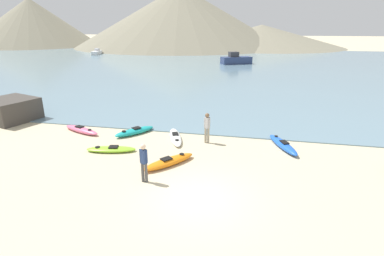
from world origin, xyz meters
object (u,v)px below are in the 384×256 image
at_px(moored_boat_1, 236,60).
at_px(kayak_on_sand_6, 135,131).
at_px(shoreline_rock, 11,110).
at_px(moored_boat_0, 97,52).
at_px(kayak_on_sand_1, 81,130).
at_px(kayak_on_sand_2, 111,149).
at_px(person_near_foreground, 144,161).
at_px(kayak_on_sand_4, 169,162).
at_px(person_near_waterline, 207,126).
at_px(kayak_on_sand_0, 175,137).
at_px(kayak_on_sand_3, 283,144).

bearing_deg(moored_boat_1, kayak_on_sand_6, -95.62).
relative_size(kayak_on_sand_6, shoreline_rock, 0.80).
xyz_separation_m(moored_boat_0, moored_boat_1, (32.51, -11.47, 0.25)).
distance_m(kayak_on_sand_1, kayak_on_sand_2, 4.02).
relative_size(kayak_on_sand_1, person_near_foreground, 1.69).
bearing_deg(moored_boat_0, kayak_on_sand_6, -59.04).
distance_m(kayak_on_sand_6, shoreline_rock, 9.71).
distance_m(kayak_on_sand_4, moored_boat_0, 61.08).
bearing_deg(person_near_foreground, moored_boat_0, 120.49).
bearing_deg(kayak_on_sand_4, moored_boat_0, 121.79).
bearing_deg(person_near_waterline, moored_boat_1, 91.53).
distance_m(kayak_on_sand_1, moored_boat_0, 54.84).
height_order(kayak_on_sand_6, person_near_waterline, person_near_waterline).
relative_size(kayak_on_sand_0, kayak_on_sand_4, 1.15).
height_order(kayak_on_sand_2, moored_boat_0, moored_boat_0).
relative_size(kayak_on_sand_2, kayak_on_sand_6, 1.07).
distance_m(kayak_on_sand_0, kayak_on_sand_4, 3.49).
xyz_separation_m(moored_boat_1, shoreline_rock, (-13.25, -35.76, -0.01)).
bearing_deg(kayak_on_sand_3, kayak_on_sand_1, -179.87).
distance_m(kayak_on_sand_0, kayak_on_sand_2, 3.81).
bearing_deg(kayak_on_sand_6, moored_boat_1, 84.38).
relative_size(moored_boat_1, shoreline_rock, 1.74).
distance_m(person_near_foreground, moored_boat_1, 42.24).
height_order(person_near_foreground, shoreline_rock, person_near_foreground).
bearing_deg(moored_boat_1, kayak_on_sand_1, -100.72).
bearing_deg(person_near_waterline, kayak_on_sand_6, 173.62).
bearing_deg(person_near_foreground, kayak_on_sand_1, 140.00).
xyz_separation_m(kayak_on_sand_0, kayak_on_sand_3, (6.12, -0.06, 0.05)).
relative_size(moored_boat_0, shoreline_rock, 1.55).
xyz_separation_m(kayak_on_sand_1, kayak_on_sand_2, (3.22, -2.41, -0.04)).
bearing_deg(kayak_on_sand_3, moored_boat_0, 127.84).
bearing_deg(shoreline_rock, kayak_on_sand_4, -19.92).
bearing_deg(kayak_on_sand_2, person_near_foreground, -43.18).
bearing_deg(kayak_on_sand_3, kayak_on_sand_6, 177.65).
bearing_deg(person_near_waterline, kayak_on_sand_2, -154.51).
xyz_separation_m(kayak_on_sand_2, kayak_on_sand_6, (0.19, 2.80, 0.05)).
height_order(kayak_on_sand_2, moored_boat_1, moored_boat_1).
relative_size(kayak_on_sand_0, kayak_on_sand_6, 1.20).
bearing_deg(moored_boat_0, kayak_on_sand_1, -62.31).
xyz_separation_m(kayak_on_sand_6, person_near_foreground, (2.72, -5.53, 0.82)).
xyz_separation_m(kayak_on_sand_0, person_near_waterline, (1.91, -0.21, 0.88)).
xyz_separation_m(kayak_on_sand_3, moored_boat_1, (-5.19, 37.06, 0.59)).
bearing_deg(person_near_waterline, kayak_on_sand_1, 179.09).
bearing_deg(kayak_on_sand_2, kayak_on_sand_6, 86.16).
bearing_deg(shoreline_rock, kayak_on_sand_1, -12.02).
bearing_deg(moored_boat_0, moored_boat_1, -19.44).
distance_m(kayak_on_sand_1, moored_boat_1, 37.75).
bearing_deg(kayak_on_sand_0, kayak_on_sand_1, -179.20).
height_order(kayak_on_sand_0, shoreline_rock, shoreline_rock).
distance_m(kayak_on_sand_3, kayak_on_sand_6, 8.81).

